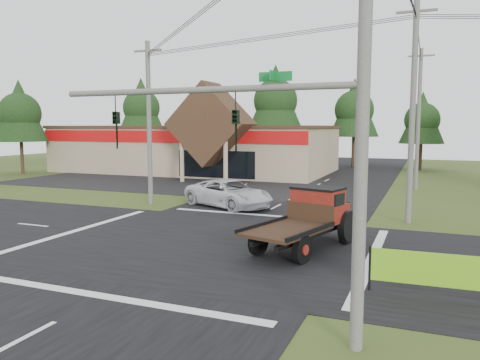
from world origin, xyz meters
The scene contains 19 objects.
ground centered at (0.00, 0.00, 0.00)m, with size 120.00×120.00×0.00m, color #334619.
road_ns centered at (0.00, 0.00, 0.01)m, with size 12.00×120.00×0.02m, color black.
road_ew centered at (0.00, 0.00, 0.01)m, with size 120.00×12.00×0.02m, color black.
parking_apron centered at (-14.00, 19.00, 0.01)m, with size 28.00×14.00×0.02m, color black.
cvs_building centered at (-15.70, 29.57, 2.78)m, with size 30.40×18.20×9.19m.
traffic_signal_mast centered at (5.82, -7.50, 4.43)m, with size 8.12×0.24×7.00m.
utility_pole_nr centered at (7.50, -7.50, 5.64)m, with size 2.00×0.30×11.00m.
utility_pole_nw centered at (-8.00, 8.00, 5.39)m, with size 2.00×0.30×10.50m.
utility_pole_ne centered at (8.00, 8.00, 5.89)m, with size 2.00×0.30×11.50m.
utility_pole_n centered at (8.00, 22.00, 5.74)m, with size 2.00×0.30×11.20m.
tree_row_a centered at (-30.00, 40.00, 8.05)m, with size 6.72×6.72×12.12m.
tree_row_b centered at (-20.00, 42.00, 6.70)m, with size 5.60×5.60×10.10m.
tree_row_c centered at (-10.00, 41.00, 8.72)m, with size 7.28×7.28×13.13m.
tree_row_d centered at (0.00, 42.00, 7.38)m, with size 6.16×6.16×11.11m.
tree_row_e centered at (8.00, 40.00, 6.03)m, with size 5.04×5.04×9.09m.
tree_side_w centered at (-32.00, 20.00, 6.70)m, with size 5.60×5.60×10.10m.
antique_flatbed_truck centered at (4.18, 0.55, 1.28)m, with size 2.33×6.11×2.55m, color #5F150D, non-canonical shape.
roadside_banner centered at (9.35, -3.33, 0.71)m, with size 4.17×0.12×1.42m, color #6DB017, non-canonical shape.
white_pickup centered at (-2.84, 9.01, 0.86)m, with size 2.85×6.18×1.72m, color silver.
Camera 1 is at (8.87, -18.02, 5.10)m, focal length 35.00 mm.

